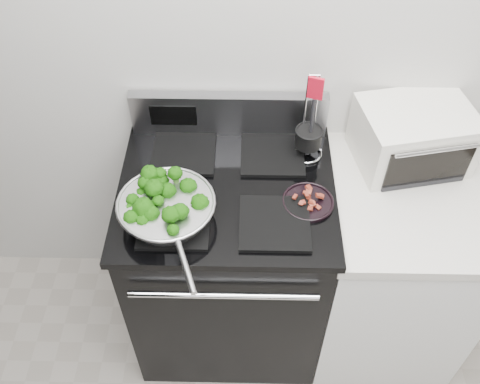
{
  "coord_description": "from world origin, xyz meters",
  "views": [
    {
      "loc": [
        -0.23,
        0.1,
        2.37
      ],
      "look_at": [
        -0.25,
        1.36,
        0.98
      ],
      "focal_mm": 40.0,
      "sensor_mm": 36.0,
      "label": 1
    }
  ],
  "objects_px": {
    "gas_range": "(229,260)",
    "toaster_oven": "(413,136)",
    "utensil_holder": "(308,142)",
    "bacon_plate": "(308,200)",
    "skillet": "(167,209)"
  },
  "relations": [
    {
      "from": "gas_range",
      "to": "utensil_holder",
      "type": "height_order",
      "value": "utensil_holder"
    },
    {
      "from": "skillet",
      "to": "utensil_holder",
      "type": "xyz_separation_m",
      "value": [
        0.5,
        0.33,
        0.01
      ]
    },
    {
      "from": "skillet",
      "to": "toaster_oven",
      "type": "distance_m",
      "value": 0.95
    },
    {
      "from": "bacon_plate",
      "to": "skillet",
      "type": "bearing_deg",
      "value": -170.71
    },
    {
      "from": "utensil_holder",
      "to": "toaster_oven",
      "type": "bearing_deg",
      "value": 21.45
    },
    {
      "from": "utensil_holder",
      "to": "gas_range",
      "type": "bearing_deg",
      "value": -130.89
    },
    {
      "from": "utensil_holder",
      "to": "toaster_oven",
      "type": "height_order",
      "value": "utensil_holder"
    },
    {
      "from": "bacon_plate",
      "to": "toaster_oven",
      "type": "bearing_deg",
      "value": 33.59
    },
    {
      "from": "gas_range",
      "to": "toaster_oven",
      "type": "distance_m",
      "value": 0.9
    },
    {
      "from": "gas_range",
      "to": "bacon_plate",
      "type": "distance_m",
      "value": 0.57
    },
    {
      "from": "gas_range",
      "to": "skillet",
      "type": "distance_m",
      "value": 0.57
    },
    {
      "from": "gas_range",
      "to": "toaster_oven",
      "type": "height_order",
      "value": "toaster_oven"
    },
    {
      "from": "gas_range",
      "to": "bacon_plate",
      "type": "height_order",
      "value": "gas_range"
    },
    {
      "from": "toaster_oven",
      "to": "bacon_plate",
      "type": "bearing_deg",
      "value": -158.12
    },
    {
      "from": "skillet",
      "to": "utensil_holder",
      "type": "distance_m",
      "value": 0.6
    }
  ]
}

